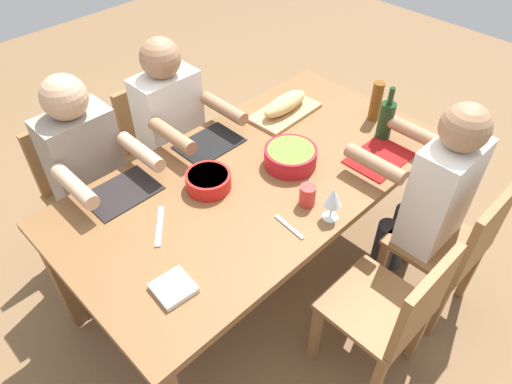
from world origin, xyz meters
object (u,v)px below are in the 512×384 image
chair_far_left (454,245)px  beer_bottle (376,101)px  diner_near_center (175,127)px  diner_far_left (431,194)px  napkin_stack (174,288)px  chair_near_right (83,185)px  serving_bowl_salad (290,156)px  chair_near_center (160,144)px  wine_bottle (386,119)px  bread_loaf (285,104)px  cup_far_center (307,195)px  diner_near_right (91,170)px  wine_glass (333,198)px  chair_far_center (393,312)px  cutting_board (285,112)px  dining_table (256,187)px  serving_bowl_pasta (208,180)px

chair_far_left → beer_bottle: bearing=-110.7°
diner_near_center → diner_far_left: bearing=112.3°
diner_near_center → napkin_stack: 1.12m
chair_near_right → serving_bowl_salad: size_ratio=3.34×
chair_near_center → serving_bowl_salad: (-0.17, 0.88, 0.31)m
wine_bottle → napkin_stack: 1.37m
chair_near_right → wine_bottle: size_ratio=2.93×
serving_bowl_salad → bread_loaf: (-0.31, -0.32, 0.01)m
cup_far_center → diner_near_right: bearing=-59.8°
serving_bowl_salad → wine_glass: 0.40m
chair_far_center → cutting_board: (-0.48, -1.08, 0.27)m
chair_near_center → dining_table: bearing=90.0°
diner_far_left → diner_near_right: bearing=-50.7°
diner_far_left → wine_bottle: (-0.16, -0.39, 0.15)m
diner_near_center → chair_far_center: size_ratio=1.41×
chair_far_center → beer_bottle: (-0.79, -0.71, 0.37)m
chair_near_center → cutting_board: (-0.48, 0.56, 0.27)m
cutting_board → chair_near_right: bearing=-29.3°
chair_far_center → diner_near_right: diner_near_right is taller
beer_bottle → bread_loaf: bearing=-50.6°
serving_bowl_pasta → napkin_stack: serving_bowl_pasta is taller
diner_near_right → serving_bowl_salad: diner_near_right is taller
dining_table → chair_near_center: size_ratio=2.23×
serving_bowl_salad → beer_bottle: (-0.62, 0.05, 0.06)m
chair_near_right → beer_bottle: size_ratio=3.86×
cup_far_center → beer_bottle: bearing=-166.6°
serving_bowl_pasta → bread_loaf: 0.72m
bread_loaf → wine_bottle: (-0.20, 0.51, 0.04)m
dining_table → napkin_stack: bearing=20.2°
wine_glass → diner_near_center: bearing=-88.5°
cutting_board → bread_loaf: bearing=0.0°
beer_bottle → wine_glass: 0.82m
chair_near_right → cutting_board: bearing=150.7°
chair_near_center → diner_near_right: diner_near_right is taller
wine_bottle → dining_table: bearing=-19.9°
chair_far_left → cup_far_center: chair_far_left is taller
napkin_stack → chair_far_center: bearing=139.9°
diner_near_right → bread_loaf: (-1.00, 0.38, 0.11)m
chair_far_left → diner_near_right: bearing=-54.4°
cup_far_center → cutting_board: bearing=-129.5°
serving_bowl_salad → bread_loaf: bread_loaf is taller
chair_far_left → diner_near_right: (1.04, -1.46, 0.21)m
wine_glass → serving_bowl_pasta: bearing=-64.8°
diner_near_center → wine_glass: size_ratio=7.23×
chair_near_center → bread_loaf: same height
dining_table → beer_bottle: bearing=171.7°
wine_bottle → beer_bottle: 0.17m
serving_bowl_salad → beer_bottle: beer_bottle is taller
diner_near_center → napkin_stack: (0.68, 0.89, 0.05)m
chair_far_left → wine_bottle: wine_bottle is taller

